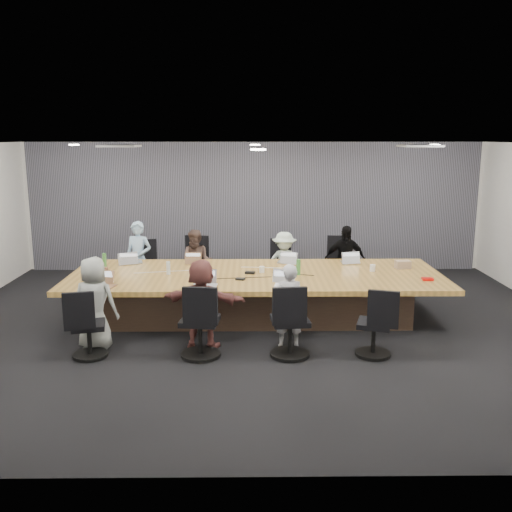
{
  "coord_description": "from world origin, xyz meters",
  "views": [
    {
      "loc": [
        -0.1,
        -8.48,
        2.92
      ],
      "look_at": [
        0.0,
        0.4,
        1.05
      ],
      "focal_mm": 40.0,
      "sensor_mm": 36.0,
      "label": 1
    }
  ],
  "objects_px": {
    "person_0": "(139,259)",
    "laptop_1": "(194,262)",
    "chair_5": "(200,327)",
    "laptop_6": "(286,285)",
    "chair_0": "(143,272)",
    "mug_brown": "(105,271)",
    "chair_4": "(89,331)",
    "bottle_clear": "(168,268)",
    "laptop_0": "(133,262)",
    "person_3": "(345,260)",
    "person_4": "(95,303)",
    "chair_2": "(283,271)",
    "bottle_green_right": "(298,267)",
    "laptop_5": "(205,286)",
    "stapler": "(285,276)",
    "bottle_green_left": "(104,260)",
    "chair_1": "(199,268)",
    "person_6": "(288,306)",
    "chair_6": "(290,326)",
    "person_5": "(202,304)",
    "laptop_4": "(104,286)",
    "person_2": "(284,264)",
    "chair_3": "(341,268)",
    "laptop_2": "(286,262)",
    "person_1": "(197,263)",
    "chair_7": "(374,329)",
    "conference_table": "(256,294)",
    "snack_packet": "(428,279)",
    "laptop_3": "(350,262)"
  },
  "relations": [
    {
      "from": "person_0",
      "to": "laptop_1",
      "type": "xyz_separation_m",
      "value": [
        1.08,
        -0.55,
        0.05
      ]
    },
    {
      "from": "chair_5",
      "to": "laptop_6",
      "type": "xyz_separation_m",
      "value": [
        1.21,
        0.9,
        0.33
      ]
    },
    {
      "from": "chair_0",
      "to": "mug_brown",
      "type": "bearing_deg",
      "value": 68.84
    },
    {
      "from": "chair_4",
      "to": "bottle_clear",
      "type": "xyz_separation_m",
      "value": [
        0.85,
        1.65,
        0.48
      ]
    },
    {
      "from": "laptop_0",
      "to": "person_3",
      "type": "distance_m",
      "value": 3.87
    },
    {
      "from": "chair_5",
      "to": "person_4",
      "type": "relative_size",
      "value": 0.65
    },
    {
      "from": "laptop_0",
      "to": "chair_2",
      "type": "bearing_deg",
      "value": -175.88
    },
    {
      "from": "person_0",
      "to": "bottle_green_right",
      "type": "xyz_separation_m",
      "value": [
        2.84,
        -1.44,
        0.17
      ]
    },
    {
      "from": "laptop_5",
      "to": "stapler",
      "type": "bearing_deg",
      "value": 26.6
    },
    {
      "from": "bottle_green_left",
      "to": "bottle_clear",
      "type": "relative_size",
      "value": 1.12
    },
    {
      "from": "chair_1",
      "to": "person_3",
      "type": "bearing_deg",
      "value": -176.27
    },
    {
      "from": "person_0",
      "to": "laptop_6",
      "type": "height_order",
      "value": "person_0"
    },
    {
      "from": "chair_2",
      "to": "mug_brown",
      "type": "height_order",
      "value": "mug_brown"
    },
    {
      "from": "laptop_1",
      "to": "person_6",
      "type": "height_order",
      "value": "person_6"
    },
    {
      "from": "chair_1",
      "to": "chair_6",
      "type": "bearing_deg",
      "value": 125.06
    },
    {
      "from": "chair_4",
      "to": "person_5",
      "type": "xyz_separation_m",
      "value": [
        1.49,
        0.35,
        0.27
      ]
    },
    {
      "from": "chair_0",
      "to": "laptop_4",
      "type": "xyz_separation_m",
      "value": [
        -0.1,
        -2.5,
        0.38
      ]
    },
    {
      "from": "person_2",
      "to": "person_6",
      "type": "bearing_deg",
      "value": -85.05
    },
    {
      "from": "chair_0",
      "to": "bottle_clear",
      "type": "distance_m",
      "value": 1.97
    },
    {
      "from": "chair_6",
      "to": "person_0",
      "type": "height_order",
      "value": "person_0"
    },
    {
      "from": "chair_3",
      "to": "person_4",
      "type": "bearing_deg",
      "value": 44.55
    },
    {
      "from": "bottle_green_right",
      "to": "bottle_clear",
      "type": "bearing_deg",
      "value": 178.93
    },
    {
      "from": "person_3",
      "to": "bottle_clear",
      "type": "relative_size",
      "value": 6.19
    },
    {
      "from": "bottle_clear",
      "to": "bottle_green_right",
      "type": "bearing_deg",
      "value": -1.07
    },
    {
      "from": "person_2",
      "to": "laptop_2",
      "type": "bearing_deg",
      "value": -82.88
    },
    {
      "from": "chair_2",
      "to": "chair_5",
      "type": "distance_m",
      "value": 3.64
    },
    {
      "from": "mug_brown",
      "to": "chair_3",
      "type": "bearing_deg",
      "value": 22.72
    },
    {
      "from": "bottle_green_right",
      "to": "chair_0",
      "type": "bearing_deg",
      "value": 147.71
    },
    {
      "from": "person_3",
      "to": "bottle_green_right",
      "type": "distance_m",
      "value": 1.76
    },
    {
      "from": "chair_1",
      "to": "laptop_4",
      "type": "distance_m",
      "value": 2.78
    },
    {
      "from": "person_1",
      "to": "chair_5",
      "type": "bearing_deg",
      "value": -75.81
    },
    {
      "from": "chair_7",
      "to": "laptop_4",
      "type": "xyz_separation_m",
      "value": [
        -3.83,
        0.9,
        0.38
      ]
    },
    {
      "from": "laptop_1",
      "to": "person_3",
      "type": "distance_m",
      "value": 2.81
    },
    {
      "from": "chair_5",
      "to": "chair_0",
      "type": "bearing_deg",
      "value": 119.29
    },
    {
      "from": "bottle_green_right",
      "to": "laptop_4",
      "type": "bearing_deg",
      "value": -166.47
    },
    {
      "from": "mug_brown",
      "to": "person_4",
      "type": "bearing_deg",
      "value": -82.55
    },
    {
      "from": "person_5",
      "to": "mug_brown",
      "type": "relative_size",
      "value": 11.42
    },
    {
      "from": "chair_3",
      "to": "laptop_1",
      "type": "height_order",
      "value": "chair_3"
    },
    {
      "from": "conference_table",
      "to": "person_3",
      "type": "relative_size",
      "value": 4.57
    },
    {
      "from": "person_5",
      "to": "chair_6",
      "type": "bearing_deg",
      "value": 175.74
    },
    {
      "from": "chair_7",
      "to": "person_6",
      "type": "relative_size",
      "value": 0.62
    },
    {
      "from": "chair_5",
      "to": "bottle_clear",
      "type": "xyz_separation_m",
      "value": [
        -0.64,
        1.65,
        0.42
      ]
    },
    {
      "from": "laptop_2",
      "to": "snack_packet",
      "type": "xyz_separation_m",
      "value": [
        2.11,
        -1.27,
        0.01
      ]
    },
    {
      "from": "person_5",
      "to": "person_2",
      "type": "bearing_deg",
      "value": -103.96
    },
    {
      "from": "person_3",
      "to": "bottle_clear",
      "type": "height_order",
      "value": "person_3"
    },
    {
      "from": "chair_3",
      "to": "chair_5",
      "type": "distance_m",
      "value": 4.18
    },
    {
      "from": "person_2",
      "to": "laptop_5",
      "type": "bearing_deg",
      "value": -114.23
    },
    {
      "from": "laptop_3",
      "to": "person_6",
      "type": "bearing_deg",
      "value": 53.76
    },
    {
      "from": "person_3",
      "to": "bottle_green_right",
      "type": "bearing_deg",
      "value": -122.13
    },
    {
      "from": "conference_table",
      "to": "chair_2",
      "type": "height_order",
      "value": "chair_2"
    }
  ]
}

